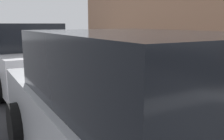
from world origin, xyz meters
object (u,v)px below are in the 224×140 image
Objects in this scene: suitcase_teal_7 at (114,64)px; suitcase_navy_9 at (96,59)px; bollard_post at (78,53)px; parked_car_white_1 at (23,56)px; suitcase_teal_0 at (218,94)px; suitcase_black_4 at (147,72)px; suitcase_red_8 at (106,61)px; suitcase_silver_3 at (157,74)px; suitcase_olive_5 at (133,67)px; suitcase_maroon_6 at (124,67)px; suitcase_red_1 at (194,86)px; fire_hydrant at (88,55)px; parked_car_silver_0 at (134,118)px; suitcase_navy_2 at (178,78)px.

suitcase_teal_7 is 1.01× the size of suitcase_navy_9.
parked_car_white_1 reaches higher than bollard_post.
suitcase_navy_9 is (4.65, 0.10, 0.09)m from suitcase_teal_0.
suitcase_black_4 reaches higher than bollard_post.
suitcase_navy_9 is at bearing -175.65° from bollard_post.
suitcase_teal_7 is (3.63, 0.02, 0.07)m from suitcase_teal_0.
parked_car_white_1 is at bearing 73.82° from suitcase_teal_7.
suitcase_red_8 reaches higher than suitcase_teal_0.
suitcase_silver_3 is at bearing -139.51° from parked_car_white_1.
suitcase_silver_3 reaches higher than suitcase_olive_5.
suitcase_red_8 is at bearing 2.53° from suitcase_maroon_6.
suitcase_red_8 is (2.58, -0.09, -0.03)m from suitcase_silver_3.
suitcase_maroon_6 is at bearing -175.46° from suitcase_navy_9.
fire_hydrant is at bearing -0.76° from suitcase_red_1.
suitcase_silver_3 is 3.40m from parked_car_silver_0.
suitcase_red_8 is 1.13× the size of suitcase_navy_9.
suitcase_navy_9 is at bearing 175.70° from fire_hydrant.
suitcase_navy_2 is 2.63m from suitcase_teal_7.
suitcase_red_8 is 2.52m from parked_car_white_1.
suitcase_red_8 is (1.56, -0.03, -0.02)m from suitcase_olive_5.
suitcase_navy_9 is 0.20× the size of parked_car_white_1.
parked_car_silver_0 is (-6.73, 2.32, 0.18)m from bollard_post.
suitcase_silver_3 is 2.58m from suitcase_red_8.
fire_hydrant reaches higher than suitcase_red_1.
parked_car_silver_0 is (-2.39, 2.41, 0.22)m from suitcase_silver_3.
suitcase_navy_9 reaches higher than suitcase_teal_0.
suitcase_teal_0 is 0.83× the size of suitcase_red_1.
suitcase_red_8 reaches higher than suitcase_maroon_6.
suitcase_navy_2 is at bearing -10.89° from suitcase_red_1.
suitcase_red_8 reaches higher than bollard_post.
suitcase_navy_2 is at bearing -143.24° from parked_car_white_1.
suitcase_teal_7 is 0.20× the size of parked_car_white_1.
suitcase_black_4 is at bearing 178.10° from suitcase_maroon_6.
suitcase_navy_2 is 1.25× the size of suitcase_maroon_6.
suitcase_red_1 is at bearing 179.24° from fire_hydrant.
suitcase_black_4 is at bearing -176.20° from suitcase_olive_5.
suitcase_teal_0 is 2.04m from suitcase_black_4.
suitcase_navy_2 is (0.53, -0.10, 0.06)m from suitcase_red_1.
parked_car_silver_0 is at bearing 134.81° from suitcase_silver_3.
suitcase_maroon_6 is 1.00× the size of bollard_post.
suitcase_silver_3 is at bearing 10.67° from suitcase_navy_2.
suitcase_olive_5 is 0.91× the size of suitcase_navy_9.
suitcase_teal_7 is at bearing 0.26° from suitcase_navy_2.
parked_car_silver_0 is (-4.48, 2.49, 0.28)m from suitcase_teal_7.
suitcase_red_1 is 0.69× the size of suitcase_red_8.
suitcase_teal_0 is 1.54m from suitcase_silver_3.
suitcase_maroon_6 is 1.12× the size of fire_hydrant.
bollard_post is (4.34, 0.08, 0.04)m from suitcase_silver_3.
parked_car_white_1 is (1.23, 2.54, 0.33)m from suitcase_maroon_6.
suitcase_teal_0 is 3.63m from suitcase_teal_7.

